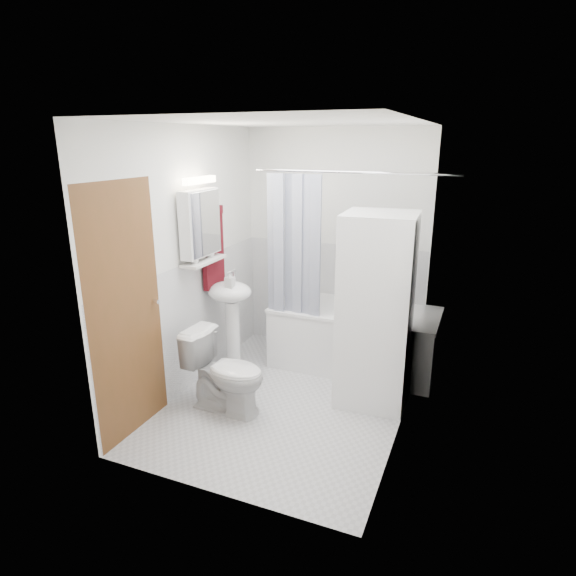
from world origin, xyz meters
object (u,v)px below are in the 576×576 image
at_px(toilet, 226,373).
at_px(bathtub, 354,334).
at_px(washer_dryer, 375,311).
at_px(sink, 231,306).

bearing_deg(toilet, bathtub, -29.46).
bearing_deg(washer_dryer, bathtub, 115.81).
bearing_deg(bathtub, toilet, -122.63).
distance_m(washer_dryer, toilet, 1.40).
distance_m(sink, washer_dryer, 1.44).
xyz_separation_m(sink, washer_dryer, (1.43, 0.00, 0.15)).
bearing_deg(washer_dryer, sink, 177.04).
relative_size(bathtub, toilet, 2.32).
bearing_deg(toilet, washer_dryer, -56.24).
height_order(sink, washer_dryer, washer_dryer).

